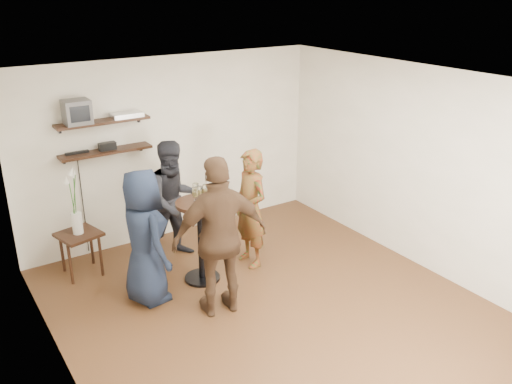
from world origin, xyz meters
TOP-DOWN VIEW (x-y plane):
  - room at (0.00, 0.00)m, footprint 4.58×5.08m
  - shelf_upper at (-1.00, 2.38)m, footprint 1.20×0.25m
  - shelf_lower at (-1.00, 2.38)m, footprint 1.20×0.25m
  - crt_monitor at (-1.31, 2.38)m, footprint 0.32×0.30m
  - dvd_deck at (-0.68, 2.38)m, footprint 0.40×0.24m
  - radio at (-0.97, 2.38)m, footprint 0.22×0.10m
  - power_strip at (-1.36, 2.42)m, footprint 0.30×0.05m
  - side_table at (-1.57, 2.00)m, footprint 0.58×0.58m
  - vase_lilies at (-1.57, 2.00)m, footprint 0.19×0.19m
  - drinks_table at (-0.35, 1.03)m, footprint 0.58×0.58m
  - wine_glass_fl at (-0.41, 1.00)m, footprint 0.07×0.07m
  - wine_glass_fr at (-0.28, 1.00)m, footprint 0.07×0.07m
  - wine_glass_bl at (-0.37, 1.08)m, footprint 0.07×0.07m
  - wine_glass_br at (-0.32, 1.05)m, footprint 0.06×0.06m
  - person_plaid at (0.39, 1.05)m, footprint 0.39×0.59m
  - person_dark at (-0.34, 1.77)m, footprint 0.81×0.63m
  - person_navy at (-1.09, 0.97)m, footprint 0.57×0.83m
  - person_brown at (-0.48, 0.29)m, footprint 1.14×0.63m

SIDE VIEW (x-z plane):
  - side_table at x=-1.57m, z-range 0.19..0.76m
  - drinks_table at x=-0.35m, z-range 0.15..1.21m
  - person_plaid at x=0.39m, z-range 0.00..1.57m
  - person_navy at x=-1.09m, z-range 0.00..1.62m
  - person_dark at x=-0.34m, z-range 0.00..1.63m
  - vase_lilies at x=-1.57m, z-range 0.41..1.30m
  - person_brown at x=-0.48m, z-range 0.00..1.84m
  - wine_glass_br at x=-0.32m, z-range 1.09..1.27m
  - wine_glass_fl at x=-0.41m, z-range 1.09..1.30m
  - wine_glass_fr at x=-0.28m, z-range 1.10..1.31m
  - wine_glass_bl at x=-0.37m, z-range 1.10..1.32m
  - room at x=0.00m, z-range -0.04..2.64m
  - shelf_lower at x=-1.00m, z-range 1.43..1.47m
  - power_strip at x=-1.36m, z-range 1.47..1.50m
  - radio at x=-0.97m, z-range 1.47..1.57m
  - shelf_upper at x=-1.00m, z-range 1.83..1.87m
  - dvd_deck at x=-0.68m, z-range 1.87..1.93m
  - crt_monitor at x=-1.31m, z-range 1.87..2.17m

